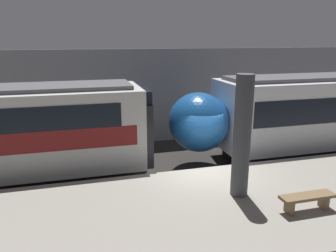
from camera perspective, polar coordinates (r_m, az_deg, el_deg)
ground_plane at (r=11.97m, az=6.11°, el=-11.25°), size 120.00×120.00×0.00m
platform at (r=9.72m, az=11.81°, el=-15.10°), size 40.00×5.09×0.91m
station_rear_barrier at (r=16.98m, az=-1.38°, el=5.23°), size 50.00×0.15×4.79m
support_pillar_near at (r=9.28m, az=12.76°, el=-1.86°), size 0.49×0.49×3.47m
platform_bench at (r=9.43m, az=23.10°, el=-11.60°), size 1.50×0.40×0.45m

